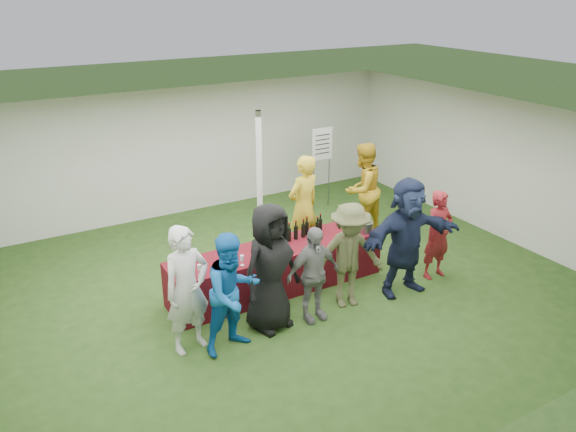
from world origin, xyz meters
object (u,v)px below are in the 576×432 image
dump_bucket (366,227)px  serving_table (277,268)px  customer_2 (270,268)px  wine_list_sign (322,150)px  customer_4 (349,256)px  customer_3 (313,274)px  customer_5 (406,237)px  staff_pourer (303,207)px  customer_1 (233,293)px  customer_6 (438,235)px  staff_back (362,189)px  customer_0 (187,290)px

dump_bucket → serving_table: bearing=172.1°
serving_table → customer_2: customer_2 is taller
wine_list_sign → customer_4: bearing=-117.4°
customer_3 → customer_5: 1.71m
dump_bucket → customer_4: (-0.89, -0.75, 0.00)m
staff_pourer → customer_2: size_ratio=1.00×
serving_table → customer_4: (0.71, -0.97, 0.47)m
customer_1 → customer_6: customer_1 is taller
staff_back → customer_0: bearing=10.3°
wine_list_sign → customer_4: 4.18m
customer_2 → customer_6: (3.15, -0.06, -0.18)m
customer_6 → staff_pourer: bearing=128.4°
customer_0 → customer_5: 3.54m
dump_bucket → staff_pourer: size_ratio=0.13×
staff_pourer → customer_5: (0.71, -1.93, 0.01)m
customer_6 → dump_bucket: bearing=140.1°
wine_list_sign → customer_2: size_ratio=0.94×
dump_bucket → customer_2: (-2.20, -0.68, 0.11)m
dump_bucket → customer_1: customer_1 is taller
customer_5 → staff_pourer: bearing=113.1°
customer_3 → customer_4: 0.70m
customer_2 → customer_4: 1.32m
customer_3 → customer_4: (0.69, 0.07, 0.10)m
customer_4 → serving_table: bearing=139.4°
customer_6 → staff_back: bearing=88.2°
customer_1 → customer_6: bearing=-7.3°
customer_1 → customer_3: 1.32m
customer_1 → customer_5: 3.01m
serving_table → dump_bucket: dump_bucket is taller
wine_list_sign → customer_0: bearing=-141.4°
customer_4 → customer_5: 1.02m
customer_3 → dump_bucket: bearing=26.9°
customer_5 → serving_table: bearing=150.7°
staff_back → customer_2: 3.75m
customer_0 → staff_back: bearing=12.7°
staff_pourer → customer_1: staff_pourer is taller
customer_1 → dump_bucket: bearing=7.6°
dump_bucket → customer_4: customer_4 is taller
customer_3 → customer_5: customer_5 is taller
customer_1 → customer_6: 3.84m
serving_table → customer_4: bearing=-53.9°
wine_list_sign → dump_bucket: bearing=-109.3°
wine_list_sign → staff_back: staff_back is taller
serving_table → staff_pourer: 1.44m
dump_bucket → customer_4: 1.16m
customer_0 → customer_6: bearing=-13.3°
staff_pourer → customer_2: staff_pourer is taller
wine_list_sign → customer_2: 4.86m
dump_bucket → wine_list_sign: bearing=70.7°
customer_2 → dump_bucket: bearing=3.2°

